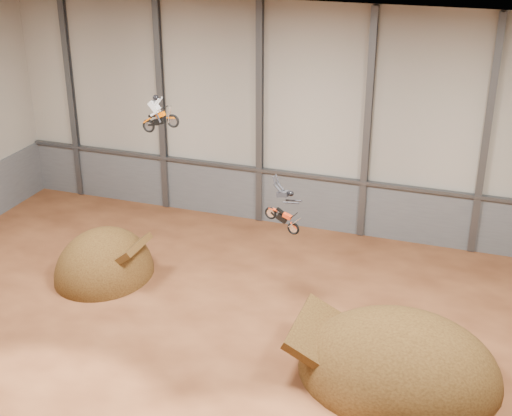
% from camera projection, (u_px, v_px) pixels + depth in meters
% --- Properties ---
extents(floor, '(40.00, 40.00, 0.00)m').
position_uv_depth(floor, '(223.00, 358.00, 32.69)').
color(floor, '#532916').
rests_on(floor, ground).
extents(back_wall, '(40.00, 0.10, 14.00)m').
position_uv_depth(back_wall, '(313.00, 121.00, 42.80)').
color(back_wall, '#AAA397').
rests_on(back_wall, ground).
extents(ceiling, '(40.00, 40.00, 0.00)m').
position_uv_depth(ceiling, '(216.00, 53.00, 27.01)').
color(ceiling, black).
rests_on(ceiling, back_wall).
extents(lower_band_back, '(39.80, 0.18, 3.50)m').
position_uv_depth(lower_band_back, '(310.00, 202.00, 44.84)').
color(lower_band_back, slate).
rests_on(lower_band_back, ground).
extents(steel_rail, '(39.80, 0.35, 0.20)m').
position_uv_depth(steel_rail, '(310.00, 176.00, 43.98)').
color(steel_rail, '#47494F').
rests_on(steel_rail, lower_band_back).
extents(steel_column_0, '(0.40, 0.36, 13.90)m').
position_uv_depth(steel_column_0, '(71.00, 98.00, 47.64)').
color(steel_column_0, '#47494F').
rests_on(steel_column_0, ground).
extents(steel_column_1, '(0.40, 0.36, 13.90)m').
position_uv_depth(steel_column_1, '(161.00, 107.00, 45.64)').
color(steel_column_1, '#47494F').
rests_on(steel_column_1, ground).
extents(steel_column_2, '(0.40, 0.36, 13.90)m').
position_uv_depth(steel_column_2, '(260.00, 117.00, 43.63)').
color(steel_column_2, '#47494F').
rests_on(steel_column_2, ground).
extents(steel_column_3, '(0.40, 0.36, 13.90)m').
position_uv_depth(steel_column_3, '(367.00, 127.00, 41.62)').
color(steel_column_3, '#47494F').
rests_on(steel_column_3, ground).
extents(steel_column_4, '(0.40, 0.36, 13.90)m').
position_uv_depth(steel_column_4, '(486.00, 139.00, 39.62)').
color(steel_column_4, '#47494F').
rests_on(steel_column_4, ground).
extents(takeoff_ramp, '(5.30, 6.11, 5.30)m').
position_uv_depth(takeoff_ramp, '(105.00, 275.00, 39.84)').
color(takeoff_ramp, '#37220D').
rests_on(takeoff_ramp, ground).
extents(landing_ramp, '(8.98, 7.94, 5.18)m').
position_uv_depth(landing_ramp, '(398.00, 374.00, 31.62)').
color(landing_ramp, '#37220D').
rests_on(landing_ramp, ground).
extents(fmx_rider_a, '(2.66, 0.97, 2.48)m').
position_uv_depth(fmx_rider_a, '(162.00, 111.00, 35.34)').
color(fmx_rider_a, '#E75C00').
extents(fmx_rider_b, '(3.42, 1.38, 3.13)m').
position_uv_depth(fmx_rider_b, '(280.00, 204.00, 34.46)').
color(fmx_rider_b, red).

